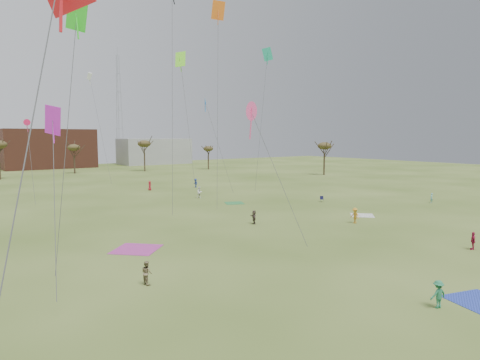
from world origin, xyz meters
TOP-DOWN VIEW (x-y plane):
  - ground at (0.00, 0.00)m, footprint 260.00×260.00m
  - flyer_near_center at (-1.46, -9.05)m, footprint 1.15×0.83m
  - spectator_fore_a at (13.02, -4.31)m, footprint 0.96×0.84m
  - spectator_fore_b at (-13.27, 4.38)m, footprint 0.67×0.82m
  - spectator_fore_c at (4.41, 15.35)m, footprint 0.94×1.50m
  - flyer_mid_b at (13.79, 8.88)m, footprint 0.72×1.17m
  - flyer_mid_c at (34.76, 11.58)m, footprint 0.58×0.43m
  - spectator_mid_e at (9.79, 36.19)m, footprint 0.96×0.79m
  - flyer_far_b at (7.34, 49.67)m, footprint 0.85×0.99m
  - flyer_far_c at (16.35, 48.68)m, footprint 0.65×1.10m
  - blanket_blue at (1.41, -10.11)m, footprint 3.95×3.95m
  - blanket_cream at (18.33, 11.32)m, footprint 3.86×3.86m
  - blanket_plum at (-10.42, 13.02)m, footprint 5.20×5.20m
  - blanket_olive at (11.16, 28.61)m, footprint 3.48×3.48m
  - camp_chair_right at (22.40, 21.77)m, footprint 0.73×0.74m
  - kites_aloft at (-0.27, 29.36)m, footprint 53.22×74.00m
  - tree_line at (-2.85, 79.12)m, footprint 117.44×49.32m
  - building_brick at (5.00, 120.00)m, footprint 26.00×16.00m
  - building_grey at (40.00, 118.00)m, footprint 24.00×12.00m
  - radio_tower at (30.00, 125.00)m, footprint 1.51×1.72m

SIDE VIEW (x-z plane):
  - ground at x=0.00m, z-range 0.00..0.00m
  - blanket_blue at x=1.41m, z-range -0.01..0.02m
  - blanket_cream at x=18.33m, z-range -0.01..0.02m
  - blanket_plum at x=-10.42m, z-range -0.01..0.02m
  - blanket_olive at x=11.16m, z-range -0.01..0.02m
  - camp_chair_right at x=22.40m, z-range -0.18..0.69m
  - flyer_mid_c at x=34.76m, z-range 0.00..1.45m
  - spectator_fore_c at x=4.41m, z-range 0.00..1.54m
  - spectator_fore_a at x=13.02m, z-range 0.00..1.56m
  - spectator_fore_b at x=-13.27m, z-range 0.00..1.59m
  - flyer_near_center at x=-1.46m, z-range 0.00..1.60m
  - flyer_far_c at x=16.35m, z-range 0.00..1.69m
  - flyer_far_b at x=7.34m, z-range 0.00..1.70m
  - flyer_mid_b at x=13.79m, z-range 0.00..1.76m
  - spectator_mid_e at x=9.79m, z-range 0.00..1.79m
  - building_grey at x=40.00m, z-range 0.00..9.00m
  - building_brick at x=5.00m, z-range 0.00..12.00m
  - tree_line at x=-2.85m, z-range 2.63..11.54m
  - radio_tower at x=30.00m, z-range -1.29..39.71m
  - kites_aloft at x=-0.27m, z-range 7.34..33.74m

